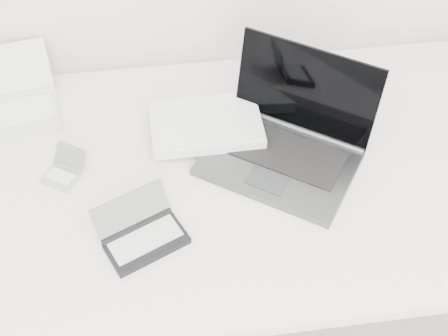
{
  "coord_description": "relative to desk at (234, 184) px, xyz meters",
  "views": [
    {
      "loc": [
        -0.15,
        0.62,
        1.82
      ],
      "look_at": [
        -0.03,
        1.51,
        0.79
      ],
      "focal_mm": 50.0,
      "sensor_mm": 36.0,
      "label": 1
    }
  ],
  "objects": [
    {
      "name": "netbook_open_white",
      "position": [
        -0.52,
        0.27,
        0.07
      ],
      "size": [
        0.26,
        0.29,
        0.1
      ],
      "rotation": [
        0.0,
        0.0,
        0.16
      ],
      "color": "silver",
      "rests_on": "desk"
    },
    {
      "name": "laptop_large",
      "position": [
        0.06,
        0.07,
        0.08
      ],
      "size": [
        0.52,
        0.43,
        0.23
      ],
      "rotation": [
        0.0,
        0.0,
        -0.61
      ],
      "color": "#4F5254",
      "rests_on": "desk"
    },
    {
      "name": "pda_silver",
      "position": [
        -0.39,
        0.04,
        0.06
      ],
      "size": [
        0.11,
        0.12,
        0.06
      ],
      "rotation": [
        0.0,
        0.0,
        -0.56
      ],
      "color": "silver",
      "rests_on": "desk"
    },
    {
      "name": "palmtop_charcoal",
      "position": [
        -0.22,
        -0.16,
        0.06
      ],
      "size": [
        0.2,
        0.18,
        0.09
      ],
      "rotation": [
        0.0,
        0.0,
        0.42
      ],
      "color": "black",
      "rests_on": "desk"
    },
    {
      "name": "desk",
      "position": [
        0.0,
        0.0,
        0.0
      ],
      "size": [
        1.6,
        0.8,
        0.73
      ],
      "color": "white",
      "rests_on": "ground"
    }
  ]
}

